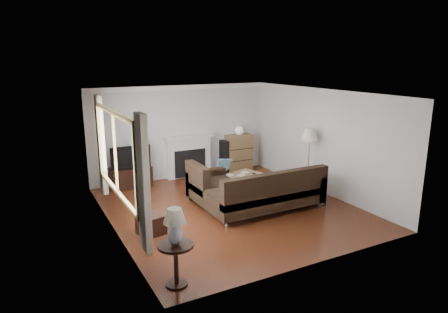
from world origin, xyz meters
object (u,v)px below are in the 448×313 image
tv_stand (131,177)px  bookshelf (239,153)px  sectional_sofa (266,191)px  side_table (176,265)px  coffee_table (239,183)px  floor_lamp (309,160)px

tv_stand → bookshelf: size_ratio=0.98×
sectional_sofa → side_table: 3.31m
bookshelf → sectional_sofa: bookshelf is taller
tv_stand → coffee_table: 2.77m
tv_stand → bookshelf: (3.19, 0.04, 0.27)m
bookshelf → sectional_sofa: bearing=-109.4°
tv_stand → sectional_sofa: (2.13, -2.96, 0.18)m
bookshelf → coffee_table: size_ratio=0.96×
bookshelf → floor_lamp: (0.54, -2.43, 0.26)m
sectional_sofa → coffee_table: sectional_sofa is taller
coffee_table → sectional_sofa: bearing=-111.9°
tv_stand → coffee_table: tv_stand is taller
sectional_sofa → side_table: bearing=-146.5°
tv_stand → floor_lamp: (3.73, -2.39, 0.53)m
floor_lamp → side_table: size_ratio=2.44×
sectional_sofa → tv_stand: bearing=125.7°
tv_stand → side_table: 4.83m
tv_stand → floor_lamp: floor_lamp is taller
coffee_table → floor_lamp: 1.77m
tv_stand → side_table: (-0.63, -4.78, 0.06)m
coffee_table → floor_lamp: floor_lamp is taller
bookshelf → sectional_sofa: size_ratio=0.39×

